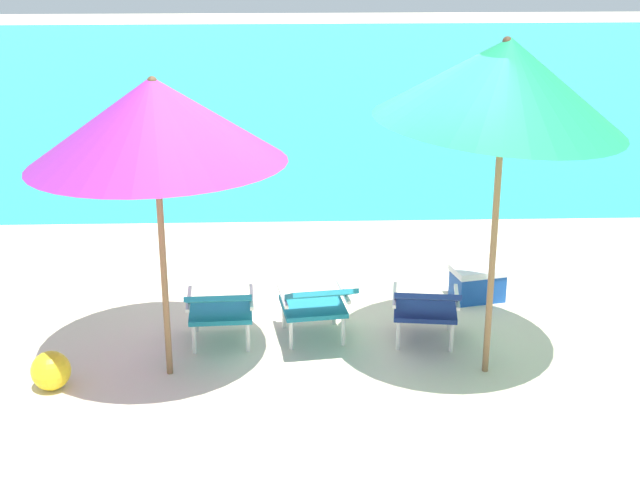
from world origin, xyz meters
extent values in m
plane|color=beige|center=(0.00, 4.00, 0.00)|extent=(40.00, 40.00, 0.00)
cube|color=#28B2B7|center=(0.00, 12.26, 0.00)|extent=(40.00, 18.00, 0.01)
cylinder|color=yellow|center=(-1.42, 6.35, 0.10)|extent=(1.60, 0.18, 0.18)
cube|color=teal|center=(-0.85, 0.17, 0.28)|extent=(0.54, 0.53, 0.04)
cube|color=teal|center=(-0.83, -0.19, 0.55)|extent=(0.55, 0.54, 0.27)
cylinder|color=white|center=(-1.08, 0.37, 0.13)|extent=(0.04, 0.04, 0.26)
cylinder|color=white|center=(-0.64, 0.39, 0.13)|extent=(0.04, 0.04, 0.26)
cylinder|color=white|center=(-1.06, -0.05, 0.13)|extent=(0.04, 0.04, 0.26)
cylinder|color=white|center=(-0.62, -0.02, 0.13)|extent=(0.04, 0.04, 0.26)
cube|color=white|center=(-1.11, 0.16, 0.40)|extent=(0.06, 0.50, 0.03)
cube|color=white|center=(-0.59, 0.19, 0.40)|extent=(0.06, 0.50, 0.03)
cube|color=teal|center=(-0.07, 0.24, 0.28)|extent=(0.58, 0.57, 0.04)
cube|color=teal|center=(-0.02, -0.12, 0.55)|extent=(0.59, 0.58, 0.27)
cylinder|color=white|center=(-0.32, 0.42, 0.13)|extent=(0.04, 0.04, 0.26)
cylinder|color=white|center=(0.12, 0.48, 0.13)|extent=(0.04, 0.04, 0.26)
cylinder|color=white|center=(-0.26, 0.00, 0.13)|extent=(0.04, 0.04, 0.26)
cylinder|color=white|center=(0.18, 0.06, 0.13)|extent=(0.04, 0.04, 0.26)
cube|color=white|center=(-0.33, 0.20, 0.40)|extent=(0.10, 0.50, 0.03)
cube|color=white|center=(0.19, 0.28, 0.40)|extent=(0.10, 0.50, 0.03)
cube|color=navy|center=(0.87, 0.15, 0.28)|extent=(0.58, 0.56, 0.04)
cube|color=navy|center=(0.82, -0.21, 0.55)|extent=(0.58, 0.58, 0.27)
cylinder|color=white|center=(0.68, 0.39, 0.13)|extent=(0.04, 0.04, 0.26)
cylinder|color=white|center=(1.12, 0.33, 0.13)|extent=(0.04, 0.04, 0.26)
cylinder|color=white|center=(0.63, -0.03, 0.13)|extent=(0.04, 0.04, 0.26)
cylinder|color=white|center=(1.06, -0.08, 0.13)|extent=(0.04, 0.04, 0.26)
cube|color=white|center=(0.61, 0.18, 0.40)|extent=(0.09, 0.50, 0.03)
cube|color=white|center=(1.13, 0.12, 0.40)|extent=(0.09, 0.50, 0.03)
cylinder|color=olive|center=(-1.22, -0.38, 0.87)|extent=(0.05, 0.05, 1.75)
cone|color=purple|center=(-1.22, -0.38, 2.03)|extent=(2.63, 2.64, 0.71)
sphere|color=#4C3823|center=(-1.22, -0.38, 2.32)|extent=(0.07, 0.07, 0.07)
cylinder|color=olive|center=(1.28, -0.43, 1.01)|extent=(0.05, 0.05, 2.03)
cone|color=#1E9E60|center=(1.28, -0.43, 2.31)|extent=(2.19, 2.15, 0.77)
sphere|color=#4C3823|center=(1.28, -0.43, 2.59)|extent=(0.07, 0.07, 0.07)
sphere|color=yellow|center=(-2.09, -0.59, 0.15)|extent=(0.30, 0.30, 0.30)
cube|color=#194CA5|center=(1.48, 0.98, 0.13)|extent=(0.51, 0.39, 0.26)
cube|color=white|center=(1.48, 0.98, 0.29)|extent=(0.53, 0.42, 0.06)
camera|label=1|loc=(-0.27, -7.00, 3.54)|focal=52.52mm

